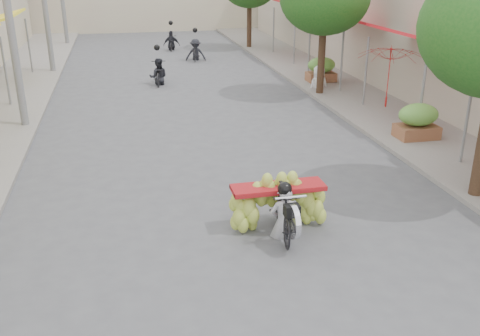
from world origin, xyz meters
The scene contains 10 objects.
sidewalk_right centered at (7.00, 15.00, 0.06)m, with size 4.00×60.00×0.12m, color gray.
shophouse_row_right centered at (11.99, 14.00, 3.00)m, with size 9.77×40.00×6.00m.
produce_crate_mid centered at (6.20, 8.00, 0.71)m, with size 1.20×0.88×1.16m.
produce_crate_far centered at (6.20, 16.00, 0.71)m, with size 1.20×0.88×1.16m.
banana_motorbike centered at (0.62, 3.44, 0.66)m, with size 2.20×1.90×1.94m.
market_umbrella centered at (6.08, 9.72, 2.59)m, with size 2.73×2.73×1.99m.
pedestrian centered at (5.71, 14.93, 1.02)m, with size 0.96×0.66×1.79m.
bg_motorbike_a centered at (-0.68, 17.45, 0.74)m, with size 0.85×1.73×1.95m.
bg_motorbike_b centered at (1.71, 22.83, 0.83)m, with size 1.15×1.87×1.95m.
bg_motorbike_c centered at (0.80, 26.47, 0.84)m, with size 1.05×1.50×1.95m.
Camera 1 is at (-2.25, -5.67, 5.15)m, focal length 40.00 mm.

